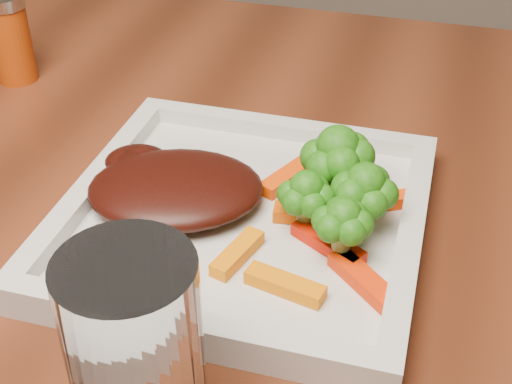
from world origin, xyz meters
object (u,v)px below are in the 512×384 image
(plate, at_px, (244,222))
(drinking_glass, at_px, (135,351))
(steak, at_px, (176,189))
(spice_shaker, at_px, (11,39))

(plate, height_order, drinking_glass, drinking_glass)
(steak, relative_size, drinking_glass, 1.14)
(plate, relative_size, spice_shaker, 2.93)
(steak, bearing_deg, spice_shaker, 144.28)
(plate, xyz_separation_m, steak, (-0.06, 0.00, 0.02))
(steak, height_order, drinking_glass, drinking_glass)
(plate, relative_size, steak, 1.98)
(plate, xyz_separation_m, spice_shaker, (-0.31, 0.18, 0.04))
(plate, distance_m, spice_shaker, 0.36)
(drinking_glass, bearing_deg, plate, 88.89)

